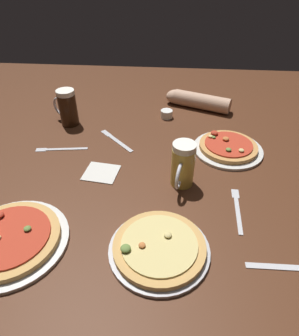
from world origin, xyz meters
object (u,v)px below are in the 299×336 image
beer_mug_dark (67,108)px  knife_spare (291,267)px  napkin_folded (101,172)px  pizza_plate_far (228,147)px  knife_right (116,140)px  pizza_plate_side (10,240)px  beer_mug_amber (183,165)px  fork_spare (237,209)px  pizza_plate_near (159,248)px  fork_left (60,149)px  diner_arm (195,100)px  ramekin_sauce (167,114)px

beer_mug_dark → knife_spare: 1.12m
napkin_folded → knife_spare: napkin_folded is taller
pizza_plate_far → knife_right: bearing=175.6°
pizza_plate_side → napkin_folded: pizza_plate_side is taller
pizza_plate_far → napkin_folded: (-0.50, -0.20, -0.01)m
beer_mug_amber → knife_spare: bearing=-48.2°
pizza_plate_far → fork_spare: bearing=-91.6°
beer_mug_amber → pizza_plate_near: bearing=-101.7°
beer_mug_dark → fork_left: 0.24m
pizza_plate_near → pizza_plate_far: 0.60m
beer_mug_dark → fork_left: (0.03, -0.23, -0.08)m
knife_right → diner_arm: size_ratio=0.52×
fork_spare → knife_spare: same height
pizza_plate_near → fork_spare: size_ratio=1.38×
fork_left → fork_spare: (0.70, -0.30, 0.00)m
beer_mug_amber → knife_spare: (0.30, -0.33, -0.08)m
beer_mug_amber → ramekin_sauce: beer_mug_amber is taller
pizza_plate_side → knife_right: (0.21, 0.59, -0.01)m
beer_mug_amber → knife_right: size_ratio=0.95×
pizza_plate_far → beer_mug_amber: 0.31m
pizza_plate_side → knife_spare: bearing=-1.3°
fork_left → knife_spare: same height
napkin_folded → pizza_plate_far: bearing=21.4°
pizza_plate_side → beer_mug_dark: (-0.04, 0.72, 0.07)m
pizza_plate_far → knife_right: pizza_plate_far is taller
ramekin_sauce → knife_spare: size_ratio=0.24×
knife_right → napkin_folded: bearing=-94.3°
beer_mug_amber → fork_spare: beer_mug_amber is taller
beer_mug_dark → knife_right: (0.25, -0.14, -0.08)m
ramekin_sauce → fork_spare: 0.68m
ramekin_sauce → knife_spare: (0.37, -0.84, -0.02)m
fork_spare → diner_arm: (-0.11, 0.76, 0.04)m
pizza_plate_near → pizza_plate_far: size_ratio=1.00×
pizza_plate_side → ramekin_sauce: pizza_plate_side is taller
beer_mug_amber → fork_spare: bearing=-32.5°
napkin_folded → fork_spare: napkin_folded is taller
beer_mug_dark → knife_right: size_ratio=0.96×
knife_right → pizza_plate_near: bearing=-68.8°
fork_spare → pizza_plate_far: bearing=88.4°
pizza_plate_near → fork_left: bearing=132.7°
pizza_plate_far → beer_mug_dark: 0.76m
beer_mug_amber → napkin_folded: 0.32m
pizza_plate_far → pizza_plate_side: bearing=-141.8°
fork_spare → diner_arm: size_ratio=0.62×
pizza_plate_near → knife_spare: bearing=-4.0°
pizza_plate_far → pizza_plate_near: bearing=-115.7°
knife_right → fork_spare: 0.61m
pizza_plate_near → napkin_folded: (-0.24, 0.34, -0.01)m
beer_mug_dark → fork_spare: bearing=-35.9°
pizza_plate_near → napkin_folded: bearing=125.2°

